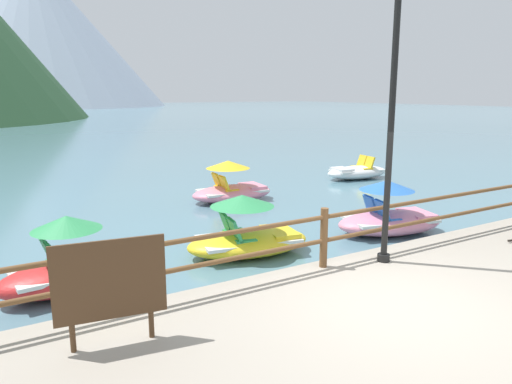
{
  "coord_description": "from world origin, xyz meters",
  "views": [
    {
      "loc": [
        -4.57,
        -4.06,
        3.09
      ],
      "look_at": [
        0.83,
        5.0,
        0.9
      ],
      "focal_mm": 33.63,
      "sensor_mm": 36.0,
      "label": 1
    }
  ],
  "objects_px": {
    "sign_board": "(110,281)",
    "pedal_boat_3": "(232,188)",
    "pedal_boat_1": "(78,266)",
    "lamp_post": "(393,91)",
    "pedal_boat_6": "(390,216)",
    "pedal_boat_4": "(357,172)",
    "pedal_boat_5": "(248,235)"
  },
  "relations": [
    {
      "from": "sign_board",
      "to": "pedal_boat_6",
      "type": "xyz_separation_m",
      "value": [
        6.73,
        2.43,
        -0.74
      ]
    },
    {
      "from": "sign_board",
      "to": "pedal_boat_4",
      "type": "distance_m",
      "value": 13.57
    },
    {
      "from": "pedal_boat_4",
      "to": "pedal_boat_5",
      "type": "height_order",
      "value": "pedal_boat_5"
    },
    {
      "from": "pedal_boat_4",
      "to": "pedal_boat_5",
      "type": "distance_m",
      "value": 9.21
    },
    {
      "from": "sign_board",
      "to": "pedal_boat_5",
      "type": "relative_size",
      "value": 0.46
    },
    {
      "from": "sign_board",
      "to": "pedal_boat_4",
      "type": "xyz_separation_m",
      "value": [
        10.89,
        8.05,
        -0.88
      ]
    },
    {
      "from": "pedal_boat_6",
      "to": "sign_board",
      "type": "bearing_deg",
      "value": -160.13
    },
    {
      "from": "pedal_boat_4",
      "to": "pedal_boat_5",
      "type": "bearing_deg",
      "value": -145.48
    },
    {
      "from": "lamp_post",
      "to": "pedal_boat_5",
      "type": "xyz_separation_m",
      "value": [
        -1.15,
        2.43,
        -2.72
      ]
    },
    {
      "from": "lamp_post",
      "to": "pedal_boat_6",
      "type": "distance_m",
      "value": 4.08
    },
    {
      "from": "pedal_boat_6",
      "to": "pedal_boat_1",
      "type": "bearing_deg",
      "value": 177.46
    },
    {
      "from": "pedal_boat_1",
      "to": "pedal_boat_3",
      "type": "height_order",
      "value": "pedal_boat_1"
    },
    {
      "from": "pedal_boat_6",
      "to": "lamp_post",
      "type": "bearing_deg",
      "value": -138.13
    },
    {
      "from": "pedal_boat_4",
      "to": "pedal_boat_6",
      "type": "relative_size",
      "value": 0.95
    },
    {
      "from": "lamp_post",
      "to": "pedal_boat_6",
      "type": "bearing_deg",
      "value": 41.87
    },
    {
      "from": "pedal_boat_4",
      "to": "pedal_boat_5",
      "type": "relative_size",
      "value": 0.98
    },
    {
      "from": "pedal_boat_5",
      "to": "pedal_boat_6",
      "type": "bearing_deg",
      "value": -6.65
    },
    {
      "from": "pedal_boat_3",
      "to": "pedal_boat_4",
      "type": "distance_m",
      "value": 5.72
    },
    {
      "from": "pedal_boat_3",
      "to": "pedal_boat_6",
      "type": "relative_size",
      "value": 0.92
    },
    {
      "from": "sign_board",
      "to": "pedal_boat_4",
      "type": "bearing_deg",
      "value": 36.45
    },
    {
      "from": "lamp_post",
      "to": "pedal_boat_1",
      "type": "distance_m",
      "value": 5.61
    },
    {
      "from": "pedal_boat_3",
      "to": "pedal_boat_4",
      "type": "bearing_deg",
      "value": 9.11
    },
    {
      "from": "pedal_boat_3",
      "to": "pedal_boat_5",
      "type": "xyz_separation_m",
      "value": [
        -1.94,
        -4.31,
        -0.0
      ]
    },
    {
      "from": "pedal_boat_1",
      "to": "pedal_boat_5",
      "type": "bearing_deg",
      "value": 1.93
    },
    {
      "from": "pedal_boat_5",
      "to": "pedal_boat_6",
      "type": "height_order",
      "value": "pedal_boat_6"
    },
    {
      "from": "lamp_post",
      "to": "pedal_boat_3",
      "type": "xyz_separation_m",
      "value": [
        0.78,
        6.74,
        -2.72
      ]
    },
    {
      "from": "sign_board",
      "to": "pedal_boat_3",
      "type": "distance_m",
      "value": 8.89
    },
    {
      "from": "lamp_post",
      "to": "sign_board",
      "type": "xyz_separation_m",
      "value": [
        -4.46,
        -0.4,
        -1.98
      ]
    },
    {
      "from": "sign_board",
      "to": "pedal_boat_1",
      "type": "bearing_deg",
      "value": 87.1
    },
    {
      "from": "pedal_boat_4",
      "to": "pedal_boat_1",
      "type": "bearing_deg",
      "value": -153.67
    },
    {
      "from": "pedal_boat_4",
      "to": "pedal_boat_6",
      "type": "distance_m",
      "value": 6.99
    },
    {
      "from": "pedal_boat_4",
      "to": "pedal_boat_6",
      "type": "xyz_separation_m",
      "value": [
        -4.17,
        -5.61,
        0.14
      ]
    }
  ]
}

